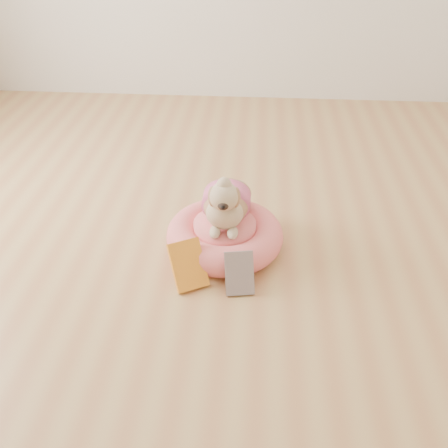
# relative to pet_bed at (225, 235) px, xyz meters

# --- Properties ---
(floor) EXTENTS (4.50, 4.50, 0.00)m
(floor) POSITION_rel_pet_bed_xyz_m (-0.25, -0.17, -0.07)
(floor) COLOR #B77D4C
(floor) RESTS_ON ground
(pet_bed) EXTENTS (0.56, 0.56, 0.14)m
(pet_bed) POSITION_rel_pet_bed_xyz_m (0.00, 0.00, 0.00)
(pet_bed) COLOR #FE7263
(pet_bed) RESTS_ON floor
(dog) EXTENTS (0.28, 0.40, 0.30)m
(dog) POSITION_rel_pet_bed_xyz_m (0.00, 0.02, 0.22)
(dog) COLOR brown
(dog) RESTS_ON pet_bed
(book_yellow) EXTENTS (0.20, 0.20, 0.19)m
(book_yellow) POSITION_rel_pet_bed_xyz_m (-0.14, -0.27, 0.03)
(book_yellow) COLOR yellow
(book_yellow) RESTS_ON floor
(book_white) EXTENTS (0.14, 0.13, 0.17)m
(book_white) POSITION_rel_pet_bed_xyz_m (0.08, -0.30, 0.02)
(book_white) COLOR silver
(book_white) RESTS_ON floor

